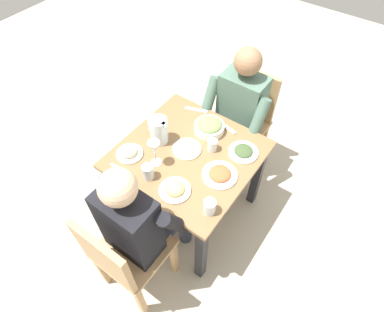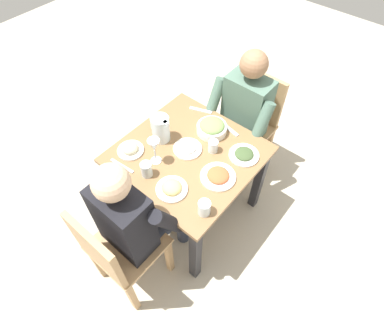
{
  "view_description": "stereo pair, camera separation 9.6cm",
  "coord_description": "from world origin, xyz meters",
  "px_view_note": "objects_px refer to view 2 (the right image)",
  "views": [
    {
      "loc": [
        -0.8,
        1.06,
        2.31
      ],
      "look_at": [
        -0.04,
        0.01,
        0.72
      ],
      "focal_mm": 29.7,
      "sensor_mm": 36.0,
      "label": 1
    },
    {
      "loc": [
        -0.87,
        1.0,
        2.31
      ],
      "look_at": [
        -0.04,
        0.01,
        0.72
      ],
      "focal_mm": 29.7,
      "sensor_mm": 36.0,
      "label": 2
    }
  ],
  "objects_px": {
    "dining_table": "(188,165)",
    "chair_far": "(116,251)",
    "diner_near": "(238,120)",
    "salad_bowl": "(212,128)",
    "chair_near": "(251,120)",
    "water_glass_far_left": "(204,208)",
    "plate_fries": "(172,188)",
    "water_glass_center": "(213,146)",
    "plate_beans": "(130,149)",
    "plate_rice_curry": "(218,176)",
    "plate_dolmas": "(244,154)",
    "water_pitcher": "(161,129)",
    "water_glass_near_right": "(146,169)",
    "plate_yoghurt": "(188,148)",
    "wine_glass": "(154,146)",
    "diner_far": "(138,215)"
  },
  "relations": [
    {
      "from": "chair_near",
      "to": "plate_yoghurt",
      "type": "height_order",
      "value": "chair_near"
    },
    {
      "from": "salad_bowl",
      "to": "chair_near",
      "type": "bearing_deg",
      "value": -95.93
    },
    {
      "from": "water_glass_far_left",
      "to": "wine_glass",
      "type": "height_order",
      "value": "wine_glass"
    },
    {
      "from": "water_pitcher",
      "to": "water_glass_far_left",
      "type": "distance_m",
      "value": 0.63
    },
    {
      "from": "diner_far",
      "to": "wine_glass",
      "type": "relative_size",
      "value": 6.08
    },
    {
      "from": "plate_dolmas",
      "to": "plate_rice_curry",
      "type": "relative_size",
      "value": 0.89
    },
    {
      "from": "chair_far",
      "to": "plate_beans",
      "type": "bearing_deg",
      "value": -54.24
    },
    {
      "from": "plate_rice_curry",
      "to": "water_glass_far_left",
      "type": "bearing_deg",
      "value": 109.23
    },
    {
      "from": "water_pitcher",
      "to": "water_glass_center",
      "type": "relative_size",
      "value": 2.19
    },
    {
      "from": "plate_yoghurt",
      "to": "plate_fries",
      "type": "distance_m",
      "value": 0.33
    },
    {
      "from": "diner_near",
      "to": "salad_bowl",
      "type": "distance_m",
      "value": 0.28
    },
    {
      "from": "plate_yoghurt",
      "to": "plate_rice_curry",
      "type": "height_order",
      "value": "plate_yoghurt"
    },
    {
      "from": "wine_glass",
      "to": "plate_beans",
      "type": "bearing_deg",
      "value": 14.69
    },
    {
      "from": "chair_far",
      "to": "water_glass_near_right",
      "type": "relative_size",
      "value": 8.86
    },
    {
      "from": "dining_table",
      "to": "wine_glass",
      "type": "bearing_deg",
      "value": 57.51
    },
    {
      "from": "water_glass_center",
      "to": "water_glass_far_left",
      "type": "height_order",
      "value": "water_glass_far_left"
    },
    {
      "from": "plate_fries",
      "to": "water_glass_near_right",
      "type": "height_order",
      "value": "water_glass_near_right"
    },
    {
      "from": "water_pitcher",
      "to": "plate_rice_curry",
      "type": "height_order",
      "value": "water_pitcher"
    },
    {
      "from": "salad_bowl",
      "to": "plate_rice_curry",
      "type": "relative_size",
      "value": 0.94
    },
    {
      "from": "water_pitcher",
      "to": "plate_yoghurt",
      "type": "xyz_separation_m",
      "value": [
        -0.2,
        -0.04,
        -0.08
      ]
    },
    {
      "from": "water_pitcher",
      "to": "salad_bowl",
      "type": "xyz_separation_m",
      "value": [
        -0.23,
        -0.27,
        -0.05
      ]
    },
    {
      "from": "diner_near",
      "to": "water_pitcher",
      "type": "xyz_separation_m",
      "value": [
        0.27,
        0.53,
        0.15
      ]
    },
    {
      "from": "diner_far",
      "to": "plate_beans",
      "type": "bearing_deg",
      "value": -38.77
    },
    {
      "from": "plate_rice_curry",
      "to": "plate_fries",
      "type": "height_order",
      "value": "plate_fries"
    },
    {
      "from": "chair_far",
      "to": "wine_glass",
      "type": "relative_size",
      "value": 4.58
    },
    {
      "from": "dining_table",
      "to": "water_glass_near_right",
      "type": "xyz_separation_m",
      "value": [
        0.08,
        0.29,
        0.17
      ]
    },
    {
      "from": "water_glass_far_left",
      "to": "plate_fries",
      "type": "bearing_deg",
      "value": 1.32
    },
    {
      "from": "plate_beans",
      "to": "water_glass_near_right",
      "type": "height_order",
      "value": "water_glass_near_right"
    },
    {
      "from": "water_pitcher",
      "to": "plate_dolmas",
      "type": "bearing_deg",
      "value": -155.84
    },
    {
      "from": "water_glass_far_left",
      "to": "diner_far",
      "type": "bearing_deg",
      "value": 38.04
    },
    {
      "from": "plate_fries",
      "to": "dining_table",
      "type": "bearing_deg",
      "value": -68.4
    },
    {
      "from": "plate_fries",
      "to": "plate_yoghurt",
      "type": "bearing_deg",
      "value": -66.27
    },
    {
      "from": "chair_near",
      "to": "water_glass_near_right",
      "type": "xyz_separation_m",
      "value": [
        0.13,
        1.01,
        0.25
      ]
    },
    {
      "from": "water_glass_center",
      "to": "diner_near",
      "type": "bearing_deg",
      "value": -81.36
    },
    {
      "from": "water_pitcher",
      "to": "water_glass_near_right",
      "type": "relative_size",
      "value": 1.88
    },
    {
      "from": "salad_bowl",
      "to": "water_glass_center",
      "type": "xyz_separation_m",
      "value": [
        -0.11,
        0.13,
        0.0
      ]
    },
    {
      "from": "chair_far",
      "to": "plate_rice_curry",
      "type": "height_order",
      "value": "chair_far"
    },
    {
      "from": "water_glass_near_right",
      "to": "wine_glass",
      "type": "relative_size",
      "value": 0.52
    },
    {
      "from": "diner_far",
      "to": "plate_yoghurt",
      "type": "relative_size",
      "value": 6.27
    },
    {
      "from": "water_pitcher",
      "to": "plate_fries",
      "type": "bearing_deg",
      "value": 141.61
    },
    {
      "from": "chair_near",
      "to": "salad_bowl",
      "type": "relative_size",
      "value": 4.32
    },
    {
      "from": "dining_table",
      "to": "chair_far",
      "type": "relative_size",
      "value": 0.96
    },
    {
      "from": "water_glass_center",
      "to": "wine_glass",
      "type": "xyz_separation_m",
      "value": [
        0.23,
        0.3,
        0.1
      ]
    },
    {
      "from": "dining_table",
      "to": "plate_fries",
      "type": "height_order",
      "value": "plate_fries"
    },
    {
      "from": "plate_dolmas",
      "to": "dining_table",
      "type": "bearing_deg",
      "value": 36.21
    },
    {
      "from": "chair_far",
      "to": "plate_beans",
      "type": "relative_size",
      "value": 5.15
    },
    {
      "from": "chair_far",
      "to": "water_glass_far_left",
      "type": "distance_m",
      "value": 0.59
    },
    {
      "from": "plate_fries",
      "to": "water_glass_near_right",
      "type": "xyz_separation_m",
      "value": [
        0.19,
        0.01,
        0.03
      ]
    },
    {
      "from": "diner_far",
      "to": "chair_near",
      "type": "bearing_deg",
      "value": -90.06
    },
    {
      "from": "wine_glass",
      "to": "water_glass_far_left",
      "type": "bearing_deg",
      "value": 168.71
    }
  ]
}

